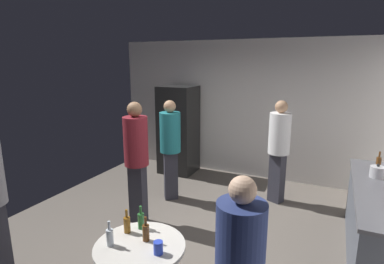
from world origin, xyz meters
TOP-DOWN VIEW (x-y plane):
  - ground_plane at (0.00, 0.00)m, footprint 5.20×5.20m
  - wall_back at (0.00, 2.63)m, footprint 5.32×0.06m
  - refrigerator at (-1.21, 2.20)m, footprint 0.70×0.68m
  - kitchen_counter at (2.28, 0.50)m, footprint 0.64×2.15m
  - kettle at (2.23, 0.87)m, footprint 0.24×0.17m
  - beer_bottle_on_counter at (2.28, 1.26)m, footprint 0.06×0.06m
  - foreground_table at (0.26, -1.35)m, footprint 0.80×0.80m
  - beer_bottle_amber at (0.03, -1.23)m, footprint 0.06×0.06m
  - beer_bottle_brown at (0.27, -1.27)m, footprint 0.06×0.06m
  - beer_bottle_green at (0.11, -1.11)m, footprint 0.06×0.06m
  - beer_bottle_clear at (0.03, -1.46)m, footprint 0.06×0.06m
  - plastic_cup_blue at (0.47, -1.39)m, footprint 0.08×0.08m
  - person_in_teal_shirt at (-0.72, 0.97)m, footprint 0.48×0.48m
  - person_in_white_shirt at (0.92, 1.60)m, footprint 0.45×0.45m
  - person_in_maroon_shirt at (-0.77, 0.09)m, footprint 0.37×0.37m

SIDE VIEW (x-z plane):
  - ground_plane at x=0.00m, z-range -0.10..0.00m
  - kitchen_counter at x=2.28m, z-range 0.00..0.90m
  - foreground_table at x=0.26m, z-range 0.26..1.00m
  - plastic_cup_blue at x=0.47m, z-range 0.73..0.85m
  - beer_bottle_amber at x=0.03m, z-range 0.70..0.93m
  - beer_bottle_brown at x=0.27m, z-range 0.70..0.93m
  - beer_bottle_green at x=0.11m, z-range 0.70..0.93m
  - beer_bottle_clear at x=0.03m, z-range 0.70..0.93m
  - refrigerator at x=-1.21m, z-range 0.00..1.80m
  - kettle at x=2.23m, z-range 0.88..1.06m
  - beer_bottle_on_counter at x=2.28m, z-range 0.87..1.10m
  - person_in_teal_shirt at x=-0.72m, z-range 0.14..1.83m
  - person_in_white_shirt at x=0.92m, z-range 0.15..1.84m
  - person_in_maroon_shirt at x=-0.77m, z-range 0.15..1.91m
  - wall_back at x=0.00m, z-range 0.00..2.70m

